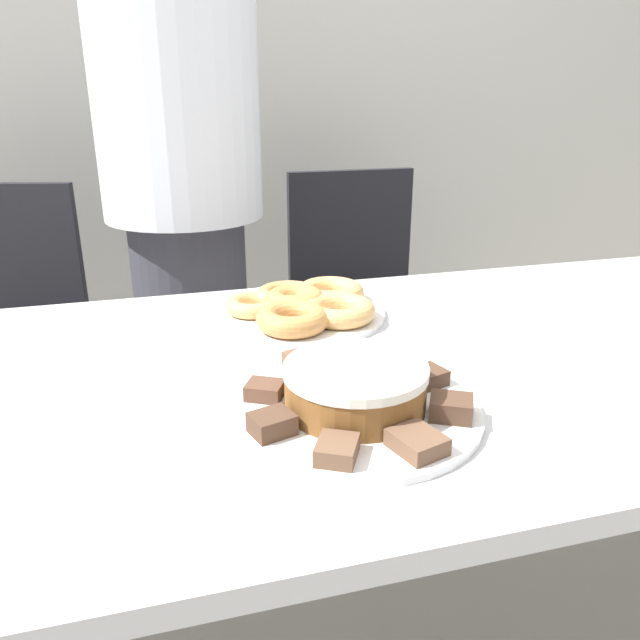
# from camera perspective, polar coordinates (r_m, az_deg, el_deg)

# --- Properties ---
(wall_back) EXTENTS (8.00, 0.05, 2.60)m
(wall_back) POSITION_cam_1_polar(r_m,az_deg,el_deg) (2.34, -10.15, 24.88)
(wall_back) COLOR beige
(wall_back) RESTS_ON ground_plane
(table) EXTENTS (1.93, 0.81, 0.72)m
(table) POSITION_cam_1_polar(r_m,az_deg,el_deg) (0.98, 1.61, -8.20)
(table) COLOR silver
(table) RESTS_ON ground_plane
(person_standing) EXTENTS (0.38, 0.38, 1.65)m
(person_standing) POSITION_cam_1_polar(r_m,az_deg,el_deg) (1.56, -12.34, 10.93)
(person_standing) COLOR #383842
(person_standing) RESTS_ON ground_plane
(office_chair_left) EXTENTS (0.53, 0.53, 0.88)m
(office_chair_left) POSITION_cam_1_polar(r_m,az_deg,el_deg) (1.87, -27.14, -3.86)
(office_chair_left) COLOR black
(office_chair_left) RESTS_ON ground_plane
(office_chair_right) EXTENTS (0.44, 0.44, 0.88)m
(office_chair_right) POSITION_cam_1_polar(r_m,az_deg,el_deg) (1.92, 3.97, -0.87)
(office_chair_right) COLOR black
(office_chair_right) RESTS_ON ground_plane
(plate_cake) EXTENTS (0.32, 0.32, 0.01)m
(plate_cake) POSITION_cam_1_polar(r_m,az_deg,el_deg) (0.80, 3.20, -8.24)
(plate_cake) COLOR white
(plate_cake) RESTS_ON table
(plate_donuts) EXTENTS (0.32, 0.32, 0.01)m
(plate_donuts) POSITION_cam_1_polar(r_m,az_deg,el_deg) (1.13, -2.25, 0.62)
(plate_donuts) COLOR white
(plate_donuts) RESTS_ON table
(frosted_cake) EXTENTS (0.18, 0.18, 0.06)m
(frosted_cake) POSITION_cam_1_polar(r_m,az_deg,el_deg) (0.79, 3.25, -6.06)
(frosted_cake) COLOR brown
(frosted_cake) RESTS_ON plate_cake
(lamington_0) EXTENTS (0.06, 0.06, 0.02)m
(lamington_0) POSITION_cam_1_polar(r_m,az_deg,el_deg) (0.90, 4.48, -3.70)
(lamington_0) COLOR #513828
(lamington_0) RESTS_ON plate_cake
(lamington_1) EXTENTS (0.06, 0.07, 0.03)m
(lamington_1) POSITION_cam_1_polar(r_m,az_deg,el_deg) (0.88, -1.27, -4.02)
(lamington_1) COLOR brown
(lamington_1) RESTS_ON plate_cake
(lamington_2) EXTENTS (0.06, 0.06, 0.02)m
(lamington_2) POSITION_cam_1_polar(r_m,az_deg,el_deg) (0.82, -5.06, -6.41)
(lamington_2) COLOR brown
(lamington_2) RESTS_ON plate_cake
(lamington_3) EXTENTS (0.06, 0.05, 0.02)m
(lamington_3) POSITION_cam_1_polar(r_m,az_deg,el_deg) (0.74, -4.42, -9.44)
(lamington_3) COLOR #513828
(lamington_3) RESTS_ON plate_cake
(lamington_4) EXTENTS (0.06, 0.07, 0.02)m
(lamington_4) POSITION_cam_1_polar(r_m,az_deg,el_deg) (0.70, 1.56, -11.78)
(lamington_4) COLOR brown
(lamington_4) RESTS_ON plate_cake
(lamington_5) EXTENTS (0.06, 0.07, 0.02)m
(lamington_5) POSITION_cam_1_polar(r_m,az_deg,el_deg) (0.72, 8.87, -10.97)
(lamington_5) COLOR brown
(lamington_5) RESTS_ON plate_cake
(lamington_6) EXTENTS (0.07, 0.06, 0.03)m
(lamington_6) POSITION_cam_1_polar(r_m,az_deg,el_deg) (0.79, 11.90, -7.83)
(lamington_6) COLOR #513828
(lamington_6) RESTS_ON plate_cake
(lamington_7) EXTENTS (0.06, 0.05, 0.02)m
(lamington_7) POSITION_cam_1_polar(r_m,az_deg,el_deg) (0.86, 9.70, -5.17)
(lamington_7) COLOR #513828
(lamington_7) RESTS_ON plate_cake
(donut_0) EXTENTS (0.11, 0.11, 0.04)m
(donut_0) POSITION_cam_1_polar(r_m,az_deg,el_deg) (1.13, -2.26, 1.78)
(donut_0) COLOR #D18E4C
(donut_0) RESTS_ON plate_donuts
(donut_1) EXTENTS (0.13, 0.13, 0.03)m
(donut_1) POSITION_cam_1_polar(r_m,az_deg,el_deg) (1.08, 1.75, 0.87)
(donut_1) COLOR #E5AD66
(donut_1) RESTS_ON plate_donuts
(donut_2) EXTENTS (0.13, 0.13, 0.04)m
(donut_2) POSITION_cam_1_polar(r_m,az_deg,el_deg) (1.18, 0.96, 2.54)
(donut_2) COLOR #E5AD66
(donut_2) RESTS_ON plate_donuts
(donut_3) EXTENTS (0.12, 0.12, 0.03)m
(donut_3) POSITION_cam_1_polar(r_m,az_deg,el_deg) (1.17, -2.94, 2.30)
(donut_3) COLOR tan
(donut_3) RESTS_ON plate_donuts
(donut_4) EXTENTS (0.10, 0.10, 0.03)m
(donut_4) POSITION_cam_1_polar(r_m,az_deg,el_deg) (1.13, -6.13, 1.38)
(donut_4) COLOR #E5AD66
(donut_4) RESTS_ON plate_donuts
(donut_5) EXTENTS (0.12, 0.12, 0.04)m
(donut_5) POSITION_cam_1_polar(r_m,az_deg,el_deg) (1.04, -2.54, 0.11)
(donut_5) COLOR #D18E4C
(donut_5) RESTS_ON plate_donuts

